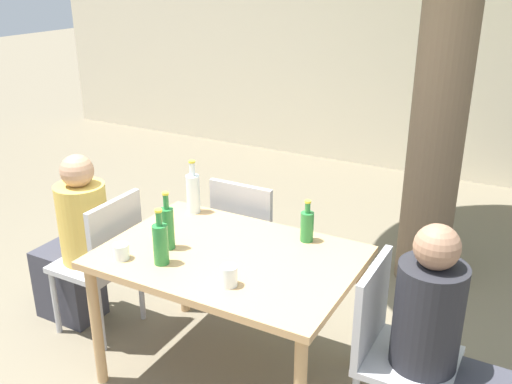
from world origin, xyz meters
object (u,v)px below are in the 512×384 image
(person_seated_1, at_px, (444,360))
(green_bottle_3, at_px, (307,225))
(dining_table_front, at_px, (229,269))
(person_seated_0, at_px, (76,250))
(drinking_glass_0, at_px, (121,252))
(patio_chair_1, at_px, (392,343))
(green_bottle_1, at_px, (161,243))
(water_bottle_0, at_px, (193,192))
(green_bottle_2, at_px, (167,227))
(patio_chair_0, at_px, (105,256))
(patio_chair_2, at_px, (249,234))
(drinking_glass_1, at_px, (229,276))

(person_seated_1, bearing_deg, green_bottle_3, 68.01)
(dining_table_front, distance_m, person_seated_1, 1.16)
(person_seated_0, relative_size, drinking_glass_0, 14.14)
(drinking_glass_0, bearing_deg, patio_chair_1, 12.84)
(patio_chair_1, relative_size, green_bottle_1, 3.08)
(person_seated_1, relative_size, water_bottle_0, 3.53)
(person_seated_1, xyz_separation_m, green_bottle_2, (-1.47, -0.09, 0.38))
(patio_chair_0, xyz_separation_m, drinking_glass_0, (0.44, -0.31, 0.29))
(water_bottle_0, xyz_separation_m, green_bottle_2, (0.15, -0.47, -0.00))
(person_seated_1, distance_m, drinking_glass_0, 1.67)
(patio_chair_2, relative_size, green_bottle_2, 2.87)
(water_bottle_0, xyz_separation_m, drinking_glass_1, (0.64, -0.64, -0.08))
(drinking_glass_0, bearing_deg, dining_table_front, 33.86)
(person_seated_1, bearing_deg, green_bottle_2, 93.69)
(person_seated_0, height_order, water_bottle_0, person_seated_0)
(green_bottle_1, bearing_deg, green_bottle_3, 47.23)
(patio_chair_1, relative_size, person_seated_0, 0.79)
(patio_chair_1, height_order, drinking_glass_1, patio_chair_1)
(dining_table_front, relative_size, patio_chair_0, 1.45)
(patio_chair_2, height_order, green_bottle_3, green_bottle_3)
(patio_chair_0, distance_m, green_bottle_3, 1.29)
(green_bottle_1, relative_size, green_bottle_3, 1.25)
(green_bottle_2, bearing_deg, water_bottle_0, 108.30)
(patio_chair_0, xyz_separation_m, water_bottle_0, (0.43, 0.37, 0.38))
(person_seated_1, relative_size, green_bottle_1, 3.93)
(water_bottle_0, bearing_deg, person_seated_1, -12.86)
(green_bottle_2, xyz_separation_m, drinking_glass_1, (0.49, -0.18, -0.07))
(person_seated_0, distance_m, drinking_glass_1, 1.38)
(green_bottle_2, bearing_deg, person_seated_0, 173.43)
(green_bottle_1, bearing_deg, patio_chair_0, 158.99)
(patio_chair_2, bearing_deg, drinking_glass_1, 114.06)
(person_seated_1, height_order, green_bottle_2, person_seated_1)
(person_seated_1, relative_size, drinking_glass_1, 11.50)
(green_bottle_1, distance_m, green_bottle_2, 0.17)
(patio_chair_0, distance_m, drinking_glass_0, 0.61)
(patio_chair_1, relative_size, patio_chair_2, 1.00)
(person_seated_0, bearing_deg, drinking_glass_0, 65.47)
(green_bottle_3, relative_size, drinking_glass_1, 2.35)
(dining_table_front, bearing_deg, water_bottle_0, 142.21)
(dining_table_front, height_order, green_bottle_1, green_bottle_1)
(water_bottle_0, distance_m, green_bottle_3, 0.78)
(person_seated_0, height_order, green_bottle_2, person_seated_0)
(patio_chair_1, xyz_separation_m, person_seated_0, (-2.05, -0.00, -0.02))
(green_bottle_1, bearing_deg, green_bottle_2, 114.95)
(water_bottle_0, relative_size, drinking_glass_0, 4.06)
(person_seated_1, bearing_deg, patio_chair_0, 90.00)
(green_bottle_1, xyz_separation_m, drinking_glass_1, (0.42, -0.02, -0.07))
(drinking_glass_0, bearing_deg, green_bottle_1, 16.11)
(patio_chair_0, xyz_separation_m, drinking_glass_1, (1.07, -0.27, 0.30))
(person_seated_1, xyz_separation_m, green_bottle_3, (-0.85, 0.34, 0.35))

